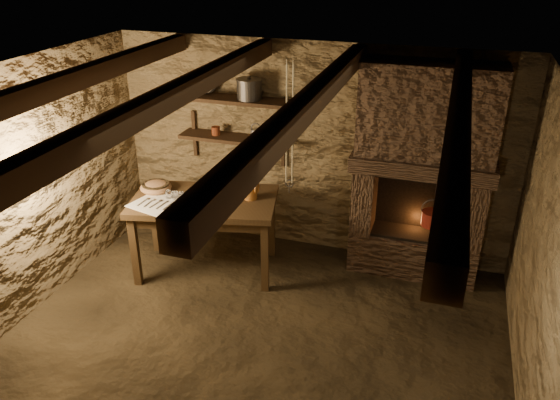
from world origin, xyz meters
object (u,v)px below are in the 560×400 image
(work_table, at_px, (206,232))
(wooden_bowl, at_px, (156,187))
(red_pot, at_px, (432,218))
(iron_stockpot, at_px, (249,90))
(stoneware_jug, at_px, (250,180))

(work_table, bearing_deg, wooden_bowl, 164.17)
(red_pot, bearing_deg, iron_stockpot, 176.66)
(work_table, relative_size, stoneware_jug, 3.32)
(stoneware_jug, distance_m, red_pot, 1.94)
(iron_stockpot, relative_size, red_pot, 0.50)
(work_table, xyz_separation_m, wooden_bowl, (-0.58, 0.03, 0.44))
(work_table, distance_m, wooden_bowl, 0.73)
(work_table, relative_size, iron_stockpot, 6.19)
(work_table, bearing_deg, red_pot, 1.57)
(work_table, distance_m, red_pot, 2.42)
(work_table, bearing_deg, stoneware_jug, 5.42)
(stoneware_jug, bearing_deg, work_table, -165.90)
(wooden_bowl, distance_m, iron_stockpot, 1.46)
(work_table, distance_m, stoneware_jug, 0.79)
(work_table, xyz_separation_m, red_pot, (2.32, 0.61, 0.25))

